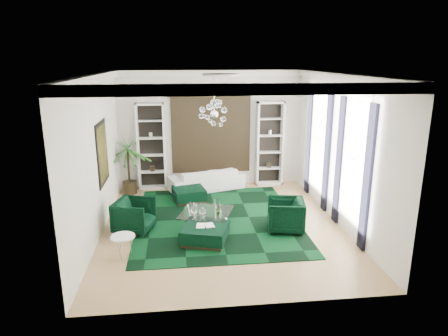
{
  "coord_description": "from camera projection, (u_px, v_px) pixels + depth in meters",
  "views": [
    {
      "loc": [
        -1.03,
        -9.48,
        4.16
      ],
      "look_at": [
        0.1,
        0.5,
        1.39
      ],
      "focal_mm": 32.0,
      "sensor_mm": 36.0,
      "label": 1
    }
  ],
  "objects": [
    {
      "name": "window_near",
      "position": [
        354.0,
        159.0,
        9.25
      ],
      "size": [
        0.03,
        1.1,
        2.9
      ],
      "primitive_type": "cube",
      "color": "white",
      "rests_on": "wall_right"
    },
    {
      "name": "side_table",
      "position": [
        124.0,
        247.0,
        8.53
      ],
      "size": [
        0.54,
        0.54,
        0.5
      ],
      "primitive_type": "cylinder",
      "rotation": [
        0.0,
        0.0,
        0.03
      ],
      "color": "white",
      "rests_on": "floor"
    },
    {
      "name": "shelving_left",
      "position": [
        151.0,
        147.0,
        12.88
      ],
      "size": [
        0.9,
        0.38,
        2.8
      ],
      "primitive_type": null,
      "color": "white",
      "rests_on": "floor"
    },
    {
      "name": "wall_left",
      "position": [
        96.0,
        157.0,
        9.46
      ],
      "size": [
        0.02,
        7.0,
        3.8
      ],
      "primitive_type": "cube",
      "color": "silver",
      "rests_on": "ground"
    },
    {
      "name": "coffee_table",
      "position": [
        206.0,
        219.0,
        10.12
      ],
      "size": [
        1.52,
        1.52,
        0.41
      ],
      "primitive_type": null,
      "rotation": [
        0.0,
        0.0,
        -0.32
      ],
      "color": "white",
      "rests_on": "floor"
    },
    {
      "name": "ottoman_side",
      "position": [
        189.0,
        195.0,
        11.98
      ],
      "size": [
        1.06,
        1.06,
        0.4
      ],
      "primitive_type": "cube",
      "rotation": [
        0.0,
        0.0,
        0.19
      ],
      "color": "black",
      "rests_on": "floor"
    },
    {
      "name": "ceiling_medallion",
      "position": [
        221.0,
        75.0,
        9.58
      ],
      "size": [
        0.9,
        0.9,
        0.05
      ],
      "primitive_type": "cylinder",
      "color": "white",
      "rests_on": "ceiling"
    },
    {
      "name": "chandelier",
      "position": [
        214.0,
        115.0,
        9.57
      ],
      "size": [
        1.01,
        1.01,
        0.72
      ],
      "primitive_type": null,
      "rotation": [
        0.0,
        0.0,
        0.32
      ],
      "color": "white",
      "rests_on": "ceiling"
    },
    {
      "name": "wall_front",
      "position": [
        246.0,
        203.0,
        6.43
      ],
      "size": [
        6.0,
        0.02,
        3.8
      ],
      "primitive_type": "cube",
      "color": "silver",
      "rests_on": "ground"
    },
    {
      "name": "tapestry",
      "position": [
        211.0,
        129.0,
        13.11
      ],
      "size": [
        2.5,
        0.06,
        2.8
      ],
      "primitive_type": "cube",
      "color": "black",
      "rests_on": "wall_back"
    },
    {
      "name": "rug",
      "position": [
        217.0,
        219.0,
        10.67
      ],
      "size": [
        4.2,
        5.0,
        0.02
      ],
      "primitive_type": "cube",
      "color": "black",
      "rests_on": "floor"
    },
    {
      "name": "floor",
      "position": [
        222.0,
        225.0,
        10.3
      ],
      "size": [
        6.0,
        7.0,
        0.02
      ],
      "primitive_type": "cube",
      "color": "tan",
      "rests_on": "ground"
    },
    {
      "name": "curtain_far_a",
      "position": [
        327.0,
        153.0,
        10.87
      ],
      "size": [
        0.07,
        0.3,
        3.25
      ],
      "primitive_type": "cube",
      "color": "black",
      "rests_on": "floor"
    },
    {
      "name": "window_far",
      "position": [
        319.0,
        139.0,
        11.55
      ],
      "size": [
        0.03,
        1.1,
        2.9
      ],
      "primitive_type": "cube",
      "color": "white",
      "rests_on": "wall_right"
    },
    {
      "name": "armchair_left",
      "position": [
        134.0,
        216.0,
        9.84
      ],
      "size": [
        1.11,
        1.09,
        0.81
      ],
      "primitive_type": "imported",
      "rotation": [
        0.0,
        0.0,
        1.28
      ],
      "color": "black",
      "rests_on": "floor"
    },
    {
      "name": "curtain_far_b",
      "position": [
        309.0,
        142.0,
        12.36
      ],
      "size": [
        0.07,
        0.3,
        3.25
      ],
      "primitive_type": "cube",
      "color": "black",
      "rests_on": "floor"
    },
    {
      "name": "ottoman_front",
      "position": [
        205.0,
        234.0,
        9.31
      ],
      "size": [
        1.25,
        1.25,
        0.4
      ],
      "primitive_type": "cube",
      "rotation": [
        0.0,
        0.0,
        -0.3
      ],
      "color": "black",
      "rests_on": "floor"
    },
    {
      "name": "curtain_near_b",
      "position": [
        339.0,
        161.0,
        10.06
      ],
      "size": [
        0.07,
        0.3,
        3.25
      ],
      "primitive_type": "cube",
      "color": "black",
      "rests_on": "floor"
    },
    {
      "name": "table_plant",
      "position": [
        219.0,
        211.0,
        9.83
      ],
      "size": [
        0.15,
        0.14,
        0.24
      ],
      "primitive_type": "imported",
      "rotation": [
        0.0,
        0.0,
        0.24
      ],
      "color": "#23591C",
      "rests_on": "coffee_table"
    },
    {
      "name": "sofa",
      "position": [
        206.0,
        179.0,
        13.0
      ],
      "size": [
        2.56,
        1.61,
        0.7
      ],
      "primitive_type": "imported",
      "rotation": [
        0.0,
        0.0,
        3.44
      ],
      "color": "silver",
      "rests_on": "floor"
    },
    {
      "name": "shelving_right",
      "position": [
        270.0,
        144.0,
        13.31
      ],
      "size": [
        0.9,
        0.38,
        2.8
      ],
      "primitive_type": null,
      "color": "white",
      "rests_on": "floor"
    },
    {
      "name": "painting",
      "position": [
        103.0,
        153.0,
        10.06
      ],
      "size": [
        0.04,
        1.3,
        1.6
      ],
      "primitive_type": "cube",
      "color": "black",
      "rests_on": "wall_left"
    },
    {
      "name": "armchair_right",
      "position": [
        285.0,
        215.0,
        9.89
      ],
      "size": [
        1.05,
        1.03,
        0.81
      ],
      "primitive_type": "imported",
      "rotation": [
        0.0,
        0.0,
        -1.76
      ],
      "color": "black",
      "rests_on": "floor"
    },
    {
      "name": "wall_right",
      "position": [
        340.0,
        150.0,
        10.12
      ],
      "size": [
        0.02,
        7.0,
        3.8
      ],
      "primitive_type": "cube",
      "color": "silver",
      "rests_on": "ground"
    },
    {
      "name": "ceiling",
      "position": [
        222.0,
        74.0,
        9.28
      ],
      "size": [
        6.0,
        7.0,
        0.02
      ],
      "primitive_type": "cube",
      "color": "white",
      "rests_on": "ground"
    },
    {
      "name": "crown_molding",
      "position": [
        222.0,
        78.0,
        9.31
      ],
      "size": [
        6.0,
        7.0,
        0.18
      ],
      "primitive_type": null,
      "color": "white",
      "rests_on": "ceiling"
    },
    {
      "name": "wall_back",
      "position": [
        211.0,
        129.0,
        13.15
      ],
      "size": [
        6.0,
        0.02,
        3.8
      ],
      "primitive_type": "cube",
      "color": "silver",
      "rests_on": "ground"
    },
    {
      "name": "book",
      "position": [
        205.0,
        225.0,
        9.25
      ],
      "size": [
        0.42,
        0.28,
        0.03
      ],
      "primitive_type": "cube",
      "color": "white",
      "rests_on": "ottoman_front"
    },
    {
      "name": "palm",
      "position": [
        128.0,
        157.0,
        12.39
      ],
      "size": [
        1.82,
        1.82,
        2.4
      ],
      "primitive_type": null,
      "rotation": [
        0.0,
        0.0,
        0.24
      ],
      "color": "#23591C",
      "rests_on": "floor"
    },
    {
      "name": "curtain_near_a",
      "position": [
        367.0,
        179.0,
        8.57
      ],
      "size": [
        0.07,
        0.3,
        3.25
      ],
      "primitive_type": "cube",
      "color": "black",
      "rests_on": "floor"
    }
  ]
}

